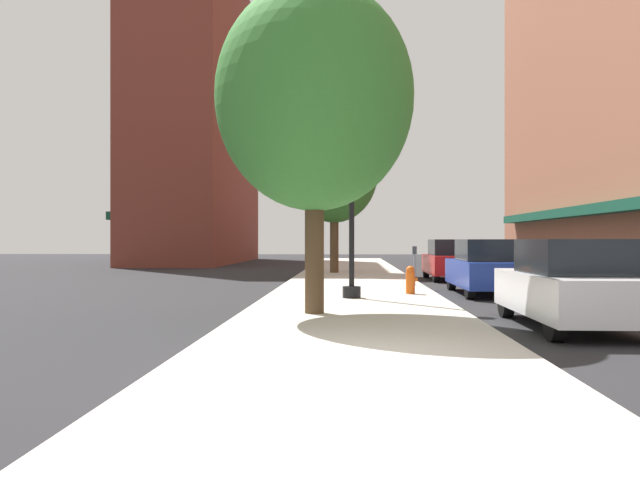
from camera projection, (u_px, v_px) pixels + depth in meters
ground_plane at (450, 280)px, 25.73m from camera, size 90.00×90.00×0.00m
sidewalk_slab at (352, 277)px, 26.92m from camera, size 4.80×50.00×0.12m
building_far_background at (198, 120)px, 45.41m from camera, size 6.80×18.00×20.55m
lamppost at (352, 181)px, 16.57m from camera, size 0.48×0.48×5.90m
fire_hydrant at (410, 280)px, 17.80m from camera, size 0.33×0.26×0.79m
parking_meter_near at (415, 261)px, 20.92m from camera, size 0.14×0.09×1.31m
tree_near at (334, 173)px, 29.30m from camera, size 4.06×4.06×6.99m
tree_mid at (314, 98)px, 13.12m from camera, size 4.12×4.12×6.87m
car_white at (570, 285)px, 11.70m from camera, size 1.80×4.30×1.66m
car_blue at (486, 268)px, 18.92m from camera, size 1.80×4.30×1.66m
car_red at (450, 260)px, 25.79m from camera, size 1.80×4.30×1.66m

